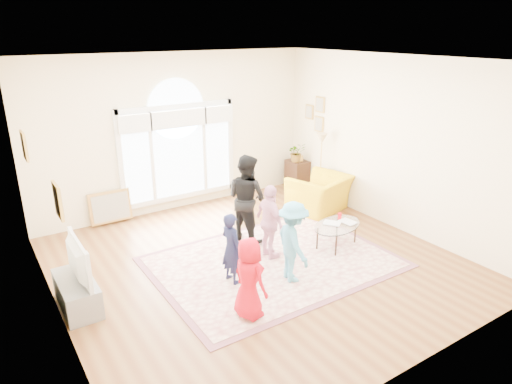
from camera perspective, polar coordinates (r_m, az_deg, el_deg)
ground at (r=7.56m, az=0.17°, el=-8.82°), size 6.00×6.00×0.00m
room_shell at (r=9.37m, az=-9.40°, el=6.89°), size 6.00×6.00×6.00m
area_rug at (r=7.57m, az=2.17°, el=-8.72°), size 3.60×2.60×0.02m
rug_border at (r=7.57m, az=2.17°, el=-8.75°), size 3.80×2.80×0.01m
tv_console at (r=6.83m, az=-21.45°, el=-11.72°), size 0.45×1.00×0.42m
television at (r=6.59m, az=-21.93°, el=-7.99°), size 0.17×1.00×0.58m
coffee_table at (r=8.03m, az=10.11°, el=-4.17°), size 1.17×0.92×0.54m
armchair at (r=9.57m, az=7.92°, el=-0.20°), size 1.38×1.28×0.75m
side_cabinet at (r=10.82m, az=5.15°, el=2.15°), size 0.40×0.50×0.70m
floor_lamp at (r=9.91m, az=8.22°, el=5.98°), size 0.25×0.25×1.51m
plant_pedestal at (r=10.73m, az=5.01°, el=2.00°), size 0.20×0.20×0.70m
potted_plant at (r=10.57m, az=5.10°, el=4.96°), size 0.49×0.46×0.45m
leaning_picture at (r=9.43m, az=-17.53°, el=-3.74°), size 0.80×0.14×0.62m
child_red at (r=5.98m, az=-0.85°, el=-10.75°), size 0.45×0.60×1.12m
child_navy at (r=6.78m, az=-3.10°, el=-7.00°), size 0.31×0.43×1.10m
child_black at (r=8.02m, az=-1.18°, el=-0.76°), size 0.78×0.90×1.57m
child_pink at (r=7.43m, az=1.77°, el=-3.78°), size 0.34×0.75×1.26m
child_blue at (r=6.80m, az=4.65°, el=-6.23°), size 0.62×0.88×1.25m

